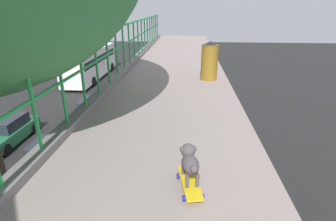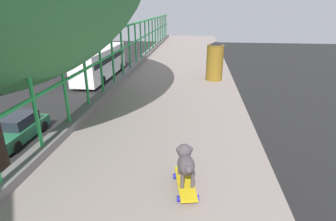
{
  "view_description": "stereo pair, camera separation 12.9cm",
  "coord_description": "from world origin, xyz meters",
  "views": [
    {
      "loc": [
        1.46,
        -0.85,
        7.54
      ],
      "look_at": [
        1.22,
        2.44,
        6.25
      ],
      "focal_mm": 28.73,
      "sensor_mm": 36.0,
      "label": 1
    },
    {
      "loc": [
        1.59,
        -0.84,
        7.54
      ],
      "look_at": [
        1.22,
        2.44,
        6.25
      ],
      "focal_mm": 28.73,
      "sensor_mm": 36.0,
      "label": 2
    }
  ],
  "objects": [
    {
      "name": "city_bus",
      "position": [
        -9.05,
        27.43,
        1.83
      ],
      "size": [
        2.64,
        10.88,
        3.22
      ],
      "color": "white",
      "rests_on": "ground"
    },
    {
      "name": "car_green_sixth",
      "position": [
        -8.89,
        12.49,
        0.68
      ],
      "size": [
        1.8,
        4.33,
        1.48
      ],
      "color": "#20643E",
      "rests_on": "ground"
    },
    {
      "name": "toy_skateboard",
      "position": [
        1.51,
        1.35,
        5.92
      ],
      "size": [
        0.27,
        0.56,
        0.08
      ],
      "color": "gold",
      "rests_on": "overpass_deck"
    },
    {
      "name": "car_silver_seventh",
      "position": [
        -5.21,
        16.64,
        0.67
      ],
      "size": [
        1.8,
        4.38,
        1.46
      ],
      "color": "#B5BBB9",
      "rests_on": "ground"
    },
    {
      "name": "litter_bin",
      "position": [
        1.98,
        5.6,
        6.32
      ],
      "size": [
        0.4,
        0.4,
        0.91
      ],
      "color": "olive",
      "rests_on": "overpass_deck"
    },
    {
      "name": "car_grey_fifth",
      "position": [
        -5.02,
        10.03,
        0.71
      ],
      "size": [
        1.81,
        3.87,
        1.53
      ],
      "color": "slate",
      "rests_on": "ground"
    },
    {
      "name": "small_dog",
      "position": [
        1.5,
        1.41,
        6.14
      ],
      "size": [
        0.22,
        0.42,
        0.33
      ],
      "color": "#4F4449",
      "rests_on": "toy_skateboard"
    }
  ]
}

